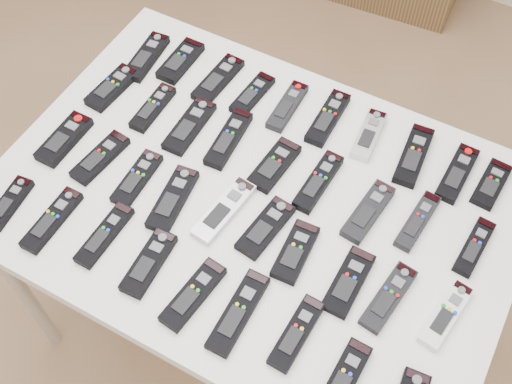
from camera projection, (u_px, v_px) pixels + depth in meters
The scene contains 39 objects.
ground at pixel (232, 305), 2.24m from camera, with size 4.00×4.00×0.00m, color #846243.
table at pixel (256, 209), 1.61m from camera, with size 1.25×0.88×0.78m.
remote_0 at pixel (147, 57), 1.81m from camera, with size 0.05×0.18×0.02m, color black.
remote_1 at pixel (181, 61), 1.80m from camera, with size 0.06×0.16×0.02m, color black.
remote_2 at pixel (218, 79), 1.76m from camera, with size 0.06×0.18×0.02m, color black.
remote_3 at pixel (252, 94), 1.73m from camera, with size 0.05×0.16×0.02m, color black.
remote_4 at pixel (287, 106), 1.70m from camera, with size 0.05×0.17×0.02m, color black.
remote_5 at pixel (328, 118), 1.68m from camera, with size 0.05×0.19×0.02m, color black.
remote_6 at pixel (369, 135), 1.65m from camera, with size 0.05×0.16×0.02m, color #B7B7BC.
remote_7 at pixel (414, 156), 1.61m from camera, with size 0.06×0.19×0.02m, color black.
remote_8 at pixel (457, 173), 1.58m from camera, with size 0.05×0.18×0.02m, color black.
remote_9 at pixel (491, 184), 1.57m from camera, with size 0.06×0.14×0.02m, color black.
remote_10 at pixel (112, 88), 1.74m from camera, with size 0.06×0.16×0.02m, color black.
remote_11 at pixel (153, 108), 1.70m from camera, with size 0.05×0.16×0.02m, color black.
remote_12 at pixel (189, 126), 1.67m from camera, with size 0.06×0.18×0.02m, color black.
remote_13 at pixel (229, 139), 1.64m from camera, with size 0.05×0.19×0.02m, color black.
remote_14 at pixel (275, 165), 1.60m from camera, with size 0.06×0.16×0.02m, color black.
remote_15 at pixel (318, 182), 1.57m from camera, with size 0.05×0.18×0.02m, color black.
remote_16 at pixel (368, 212), 1.52m from camera, with size 0.05×0.18×0.02m, color black.
remote_17 at pixel (418, 221), 1.51m from camera, with size 0.04×0.17×0.02m, color black.
remote_18 at pixel (474, 247), 1.47m from camera, with size 0.04×0.16×0.02m, color black.
remote_19 at pixel (64, 139), 1.64m from camera, with size 0.06×0.17×0.02m, color black.
remote_20 at pixel (100, 157), 1.61m from camera, with size 0.05×0.17×0.02m, color black.
remote_21 at pixel (137, 178), 1.57m from camera, with size 0.05×0.17×0.02m, color black.
remote_22 at pixel (173, 199), 1.54m from camera, with size 0.06×0.18×0.02m, color black.
remote_23 at pixel (224, 210), 1.52m from camera, with size 0.05×0.19×0.02m, color #B7B7BC.
remote_24 at pixel (265, 228), 1.50m from camera, with size 0.06×0.17×0.02m, color black.
remote_25 at pixel (295, 252), 1.46m from camera, with size 0.06×0.16×0.02m, color black.
remote_26 at pixel (349, 282), 1.42m from camera, with size 0.06×0.17×0.02m, color black.
remote_27 at pixel (388, 297), 1.40m from camera, with size 0.05×0.18×0.02m, color black.
remote_28 at pixel (446, 315), 1.38m from camera, with size 0.05×0.17×0.02m, color silver.
remote_29 at pixel (9, 203), 1.53m from camera, with size 0.04×0.15×0.02m, color black.
remote_30 at pixel (52, 220), 1.51m from camera, with size 0.05×0.18×0.02m, color black.
remote_31 at pixel (105, 235), 1.49m from camera, with size 0.05×0.18×0.02m, color black.
remote_32 at pixel (149, 263), 1.44m from camera, with size 0.06×0.17×0.02m, color black.
remote_33 at pixel (193, 294), 1.40m from camera, with size 0.05×0.18×0.02m, color black.
remote_34 at pixel (238, 312), 1.38m from camera, with size 0.05×0.20×0.02m, color black.
remote_35 at pixel (296, 333), 1.35m from camera, with size 0.05×0.17×0.02m, color black.
remote_36 at pixel (344, 378), 1.30m from camera, with size 0.05×0.17×0.02m, color black.
Camera 1 is at (0.51, -0.76, 2.08)m, focal length 45.00 mm.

